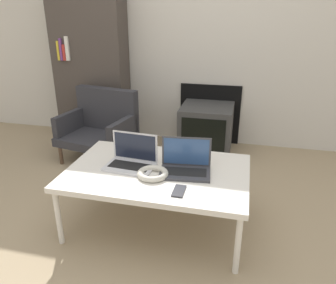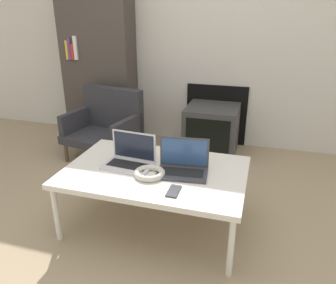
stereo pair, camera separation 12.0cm
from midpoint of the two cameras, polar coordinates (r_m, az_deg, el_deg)
ground_plane at (r=2.25m, az=-2.20°, el=-16.74°), size 14.00×14.00×0.00m
wall_back at (r=3.58m, az=7.80°, el=20.05°), size 7.00×0.08×2.60m
table at (r=2.19m, az=-0.67°, el=-5.54°), size 1.19×0.78×0.42m
laptop_left at (r=2.23m, az=-5.06°, el=-2.84°), size 0.34×0.24×0.22m
laptop_right at (r=2.13m, az=4.23°, el=-4.05°), size 0.35×0.24×0.22m
headphones at (r=2.09m, az=-1.58°, el=-5.46°), size 0.20×0.20×0.04m
phone at (r=1.93m, az=2.80°, el=-8.57°), size 0.07×0.14×0.01m
tv at (r=3.45m, az=8.61°, el=2.17°), size 0.53×0.53×0.49m
armchair at (r=3.38m, az=-9.64°, el=3.26°), size 0.76×0.65×0.67m
bookshelf at (r=3.80m, az=-11.00°, el=12.87°), size 0.78×0.32×1.64m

